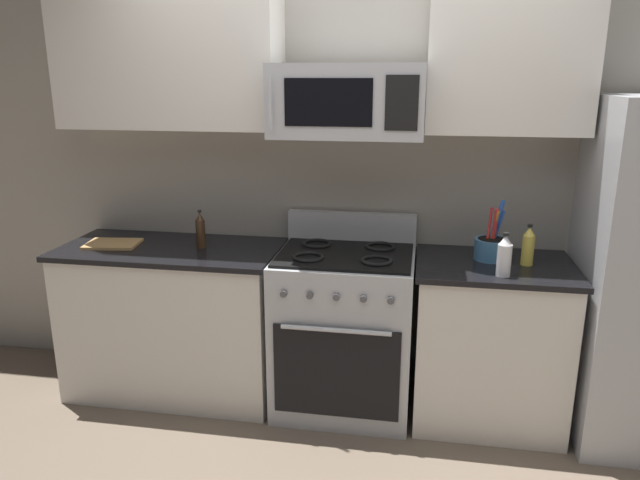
{
  "coord_description": "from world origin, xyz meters",
  "views": [
    {
      "loc": [
        0.4,
        -2.4,
        1.87
      ],
      "look_at": [
        -0.12,
        0.56,
        1.03
      ],
      "focal_mm": 33.16,
      "sensor_mm": 36.0,
      "label": 1
    }
  ],
  "objects_px": {
    "microwave": "(348,101)",
    "bottle_soy": "(201,230)",
    "cutting_board": "(113,244)",
    "bottle_oil": "(528,246)",
    "bottle_vinegar": "(504,256)",
    "range_oven": "(344,329)",
    "utensil_crock": "(491,247)"
  },
  "relations": [
    {
      "from": "range_oven",
      "to": "cutting_board",
      "type": "xyz_separation_m",
      "value": [
        -1.37,
        -0.03,
        0.44
      ]
    },
    {
      "from": "bottle_vinegar",
      "to": "microwave",
      "type": "bearing_deg",
      "value": 164.51
    },
    {
      "from": "microwave",
      "to": "bottle_soy",
      "type": "xyz_separation_m",
      "value": [
        -0.84,
        -0.01,
        -0.73
      ]
    },
    {
      "from": "cutting_board",
      "to": "bottle_vinegar",
      "type": "distance_m",
      "value": 2.2
    },
    {
      "from": "microwave",
      "to": "cutting_board",
      "type": "relative_size",
      "value": 2.67
    },
    {
      "from": "cutting_board",
      "to": "bottle_oil",
      "type": "relative_size",
      "value": 1.36
    },
    {
      "from": "microwave",
      "to": "cutting_board",
      "type": "height_order",
      "value": "microwave"
    },
    {
      "from": "utensil_crock",
      "to": "bottle_vinegar",
      "type": "xyz_separation_m",
      "value": [
        0.03,
        -0.27,
        0.03
      ]
    },
    {
      "from": "bottle_oil",
      "to": "bottle_vinegar",
      "type": "distance_m",
      "value": 0.25
    },
    {
      "from": "range_oven",
      "to": "bottle_vinegar",
      "type": "distance_m",
      "value": 1.0
    },
    {
      "from": "utensil_crock",
      "to": "bottle_oil",
      "type": "height_order",
      "value": "utensil_crock"
    },
    {
      "from": "range_oven",
      "to": "bottle_vinegar",
      "type": "relative_size",
      "value": 4.94
    },
    {
      "from": "microwave",
      "to": "utensil_crock",
      "type": "height_order",
      "value": "microwave"
    },
    {
      "from": "utensil_crock",
      "to": "bottle_vinegar",
      "type": "bearing_deg",
      "value": -83.27
    },
    {
      "from": "cutting_board",
      "to": "bottle_soy",
      "type": "height_order",
      "value": "bottle_soy"
    },
    {
      "from": "cutting_board",
      "to": "bottle_oil",
      "type": "bearing_deg",
      "value": 0.78
    },
    {
      "from": "microwave",
      "to": "bottle_vinegar",
      "type": "relative_size",
      "value": 3.6
    },
    {
      "from": "range_oven",
      "to": "utensil_crock",
      "type": "bearing_deg",
      "value": 5.39
    },
    {
      "from": "cutting_board",
      "to": "bottle_oil",
      "type": "xyz_separation_m",
      "value": [
        2.33,
        0.03,
        0.09
      ]
    },
    {
      "from": "utensil_crock",
      "to": "bottle_oil",
      "type": "bearing_deg",
      "value": -21.16
    },
    {
      "from": "utensil_crock",
      "to": "range_oven",
      "type": "bearing_deg",
      "value": -174.61
    },
    {
      "from": "bottle_soy",
      "to": "bottle_vinegar",
      "type": "bearing_deg",
      "value": -7.48
    },
    {
      "from": "microwave",
      "to": "bottle_vinegar",
      "type": "distance_m",
      "value": 1.12
    },
    {
      "from": "bottle_soy",
      "to": "bottle_oil",
      "type": "height_order",
      "value": "bottle_soy"
    },
    {
      "from": "range_oven",
      "to": "bottle_vinegar",
      "type": "xyz_separation_m",
      "value": [
        0.82,
        -0.2,
        0.54
      ]
    },
    {
      "from": "bottle_soy",
      "to": "bottle_vinegar",
      "type": "distance_m",
      "value": 1.67
    },
    {
      "from": "cutting_board",
      "to": "utensil_crock",
      "type": "bearing_deg",
      "value": 2.66
    },
    {
      "from": "microwave",
      "to": "bottle_soy",
      "type": "distance_m",
      "value": 1.12
    },
    {
      "from": "cutting_board",
      "to": "bottle_vinegar",
      "type": "relative_size",
      "value": 1.35
    },
    {
      "from": "cutting_board",
      "to": "bottle_soy",
      "type": "xyz_separation_m",
      "value": [
        0.53,
        0.05,
        0.09
      ]
    },
    {
      "from": "utensil_crock",
      "to": "bottle_soy",
      "type": "height_order",
      "value": "utensil_crock"
    },
    {
      "from": "utensil_crock",
      "to": "bottle_vinegar",
      "type": "relative_size",
      "value": 1.51
    }
  ]
}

